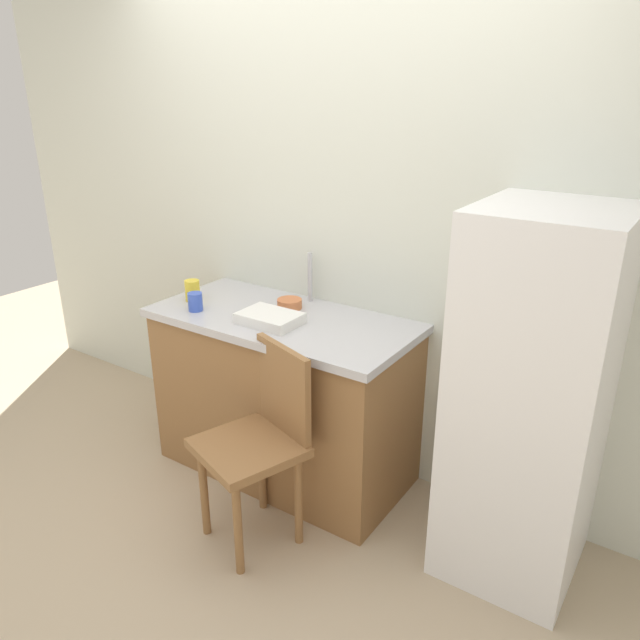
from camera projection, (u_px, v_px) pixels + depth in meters
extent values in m
plane|color=tan|center=(212.00, 543.00, 2.69)|extent=(8.00, 8.00, 0.00)
cube|color=silver|center=(335.00, 233.00, 3.02)|extent=(4.80, 0.10, 2.42)
cube|color=olive|center=(285.00, 398.00, 3.08)|extent=(1.26, 0.60, 0.82)
cube|color=#B7B7BC|center=(283.00, 320.00, 2.92)|extent=(1.30, 0.64, 0.04)
cylinder|color=#B7B7BC|center=(310.00, 277.00, 3.06)|extent=(0.02, 0.02, 0.26)
cube|color=white|center=(530.00, 402.00, 2.34)|extent=(0.52, 0.58, 1.52)
cylinder|color=olive|center=(204.00, 491.00, 2.67)|extent=(0.04, 0.04, 0.45)
cylinder|color=olive|center=(238.00, 528.00, 2.45)|extent=(0.04, 0.04, 0.45)
cylinder|color=olive|center=(262.00, 467.00, 2.84)|extent=(0.04, 0.04, 0.45)
cylinder|color=olive|center=(298.00, 500.00, 2.62)|extent=(0.04, 0.04, 0.45)
cube|color=olive|center=(248.00, 448.00, 2.56)|extent=(0.51, 0.51, 0.04)
cube|color=olive|center=(283.00, 389.00, 2.58)|extent=(0.35, 0.15, 0.40)
cube|color=white|center=(270.00, 318.00, 2.81)|extent=(0.28, 0.20, 0.05)
cylinder|color=#C67042|center=(290.00, 304.00, 3.00)|extent=(0.12, 0.12, 0.05)
cylinder|color=blue|center=(195.00, 302.00, 2.97)|extent=(0.07, 0.07, 0.09)
cylinder|color=yellow|center=(192.00, 291.00, 3.10)|extent=(0.08, 0.08, 0.11)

